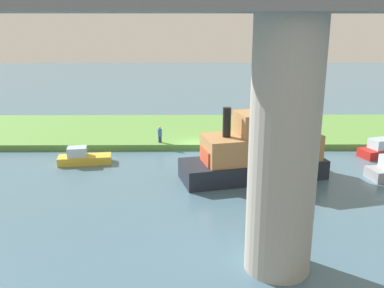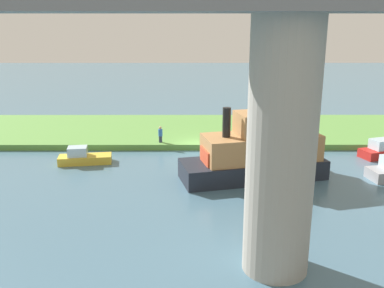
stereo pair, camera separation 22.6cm
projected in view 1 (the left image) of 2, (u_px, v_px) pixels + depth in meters
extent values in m
plane|color=#476B7F|center=(199.00, 151.00, 35.98)|extent=(160.00, 160.00, 0.00)
cube|color=#5B9342|center=(197.00, 130.00, 41.69)|extent=(80.00, 12.00, 0.50)
cylinder|color=#9E998E|center=(283.00, 151.00, 17.40)|extent=(2.83, 2.83, 10.74)
cube|color=slate|center=(292.00, 5.00, 15.86)|extent=(68.49, 4.00, 0.50)
cylinder|color=#2D334C|center=(160.00, 139.00, 36.52)|extent=(0.29, 0.29, 0.55)
cylinder|color=blue|center=(160.00, 133.00, 36.36)|extent=(0.49, 0.49, 0.60)
sphere|color=tan|center=(160.00, 128.00, 36.24)|extent=(0.24, 0.24, 0.24)
cylinder|color=brown|center=(268.00, 137.00, 36.43)|extent=(0.20, 0.20, 0.89)
cube|color=#1E232D|center=(253.00, 169.00, 29.53)|extent=(10.36, 5.50, 1.32)
cube|color=#B27F4C|center=(261.00, 147.00, 29.24)|extent=(8.36, 4.72, 1.75)
cube|color=#B27F4C|center=(273.00, 123.00, 28.97)|extent=(5.38, 3.58, 1.53)
cylinder|color=black|center=(227.00, 122.00, 28.14)|extent=(0.55, 0.55, 1.97)
cube|color=#D84C2D|center=(217.00, 156.00, 28.60)|extent=(2.17, 2.33, 0.99)
cube|color=gold|center=(85.00, 160.00, 32.63)|extent=(4.10, 1.95, 0.61)
cube|color=silver|center=(77.00, 152.00, 32.38)|extent=(1.56, 1.31, 0.70)
cube|color=silver|center=(381.00, 144.00, 34.04)|extent=(1.91, 1.70, 0.79)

